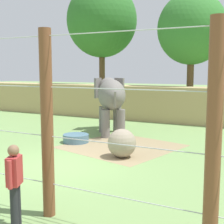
{
  "coord_description": "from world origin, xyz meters",
  "views": [
    {
      "loc": [
        6.2,
        -8.2,
        3.08
      ],
      "look_at": [
        0.3,
        3.24,
        1.4
      ],
      "focal_mm": 51.69,
      "sensor_mm": 36.0,
      "label": 1
    }
  ],
  "objects": [
    {
      "name": "water_tub",
      "position": [
        -1.38,
        3.12,
        0.18
      ],
      "size": [
        1.1,
        1.1,
        0.35
      ],
      "color": "slate",
      "rests_on": "ground"
    },
    {
      "name": "tree_far_left",
      "position": [
        -5.83,
        13.48,
        6.74
      ],
      "size": [
        5.24,
        5.24,
        9.52
      ],
      "color": "brown",
      "rests_on": "ground"
    },
    {
      "name": "ground_plane",
      "position": [
        0.0,
        0.0,
        0.0
      ],
      "size": [
        120.0,
        120.0,
        0.0
      ],
      "primitive_type": "plane",
      "color": "#759956"
    },
    {
      "name": "zookeeper",
      "position": [
        1.78,
        -3.74,
        0.93
      ],
      "size": [
        0.38,
        0.56,
        1.67
      ],
      "color": "#232328",
      "rests_on": "ground"
    },
    {
      "name": "tree_far_right",
      "position": [
        1.11,
        12.71,
        5.66
      ],
      "size": [
        4.34,
        4.34,
        7.97
      ],
      "color": "brown",
      "rests_on": "ground"
    },
    {
      "name": "enrichment_ball",
      "position": [
        1.4,
        1.88,
        0.51
      ],
      "size": [
        1.02,
        1.02,
        1.02
      ],
      "primitive_type": "sphere",
      "color": "gray",
      "rests_on": "ground"
    },
    {
      "name": "dirt_patch",
      "position": [
        0.69,
        3.35,
        0.0
      ],
      "size": [
        4.9,
        4.87,
        0.01
      ],
      "primitive_type": "cube",
      "rotation": [
        0.0,
        0.0,
        -0.25
      ],
      "color": "#937F5B",
      "rests_on": "ground"
    },
    {
      "name": "elephant",
      "position": [
        -0.95,
        5.55,
        1.79
      ],
      "size": [
        2.7,
        3.26,
        2.7
      ],
      "color": "slate",
      "rests_on": "ground"
    },
    {
      "name": "embankment_wall",
      "position": [
        0.0,
        10.5,
        1.05
      ],
      "size": [
        36.0,
        1.8,
        2.09
      ],
      "primitive_type": "cube",
      "color": "tan",
      "rests_on": "ground"
    }
  ]
}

